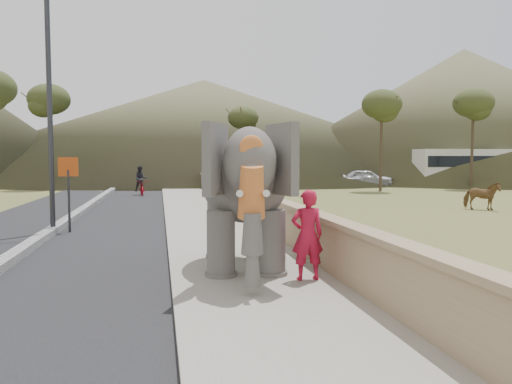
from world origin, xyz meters
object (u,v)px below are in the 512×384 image
(lamppost, at_px, (59,77))
(cow, at_px, (482,196))
(elephant_and_man, at_px, (244,199))
(motorcyclist, at_px, (141,184))

(lamppost, bearing_deg, cow, 12.14)
(elephant_and_man, bearing_deg, lamppost, 126.05)
(lamppost, bearing_deg, elephant_and_man, -53.95)
(lamppost, distance_m, motorcyclist, 16.28)
(cow, relative_size, motorcyclist, 0.82)
(lamppost, height_order, elephant_and_man, lamppost)
(lamppost, relative_size, motorcyclist, 4.26)
(cow, height_order, elephant_and_man, elephant_and_man)
(lamppost, xyz_separation_m, motorcyclist, (1.88, 15.63, -4.15))
(elephant_and_man, distance_m, motorcyclist, 22.29)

